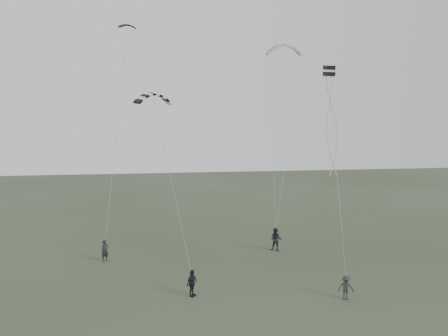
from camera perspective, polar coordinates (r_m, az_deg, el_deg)
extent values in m
plane|color=#323927|center=(30.35, -0.75, -14.82)|extent=(140.00, 140.00, 0.00)
imported|color=black|center=(35.90, -15.28, -10.36)|extent=(0.74, 0.68, 1.69)
imported|color=black|center=(37.64, 6.81, -9.25)|extent=(1.18, 1.10, 1.95)
imported|color=black|center=(28.04, -4.21, -14.77)|extent=(0.94, 1.01, 1.67)
imported|color=#2A292E|center=(28.49, 15.64, -14.80)|extent=(1.09, 0.80, 1.51)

